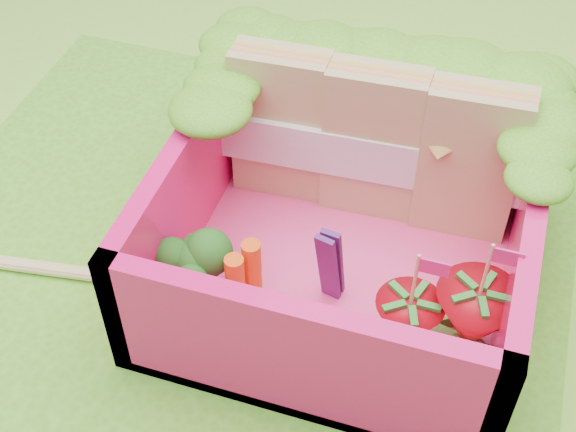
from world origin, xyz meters
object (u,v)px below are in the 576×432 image
at_px(bento_box, 347,225).
at_px(strawberry_left, 407,323).
at_px(strawberry_right, 473,320).
at_px(broccoli, 195,266).
at_px(sandwich_stack, 374,143).

relative_size(bento_box, strawberry_left, 2.74).
relative_size(bento_box, strawberry_right, 2.48).
bearing_deg(strawberry_right, broccoli, -174.24).
height_order(broccoli, strawberry_right, strawberry_right).
bearing_deg(bento_box, sandwich_stack, 89.22).
height_order(bento_box, strawberry_left, bento_box).
relative_size(sandwich_stack, strawberry_right, 2.26).
xyz_separation_m(sandwich_stack, strawberry_right, (0.50, -0.58, -0.17)).
distance_m(sandwich_stack, broccoli, 0.84).
bearing_deg(sandwich_stack, strawberry_left, -66.17).
distance_m(bento_box, broccoli, 0.56).
distance_m(bento_box, strawberry_right, 0.55).
height_order(strawberry_left, strawberry_right, strawberry_right).
xyz_separation_m(sandwich_stack, broccoli, (-0.47, -0.68, -0.13)).
bearing_deg(strawberry_right, bento_box, 155.77).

